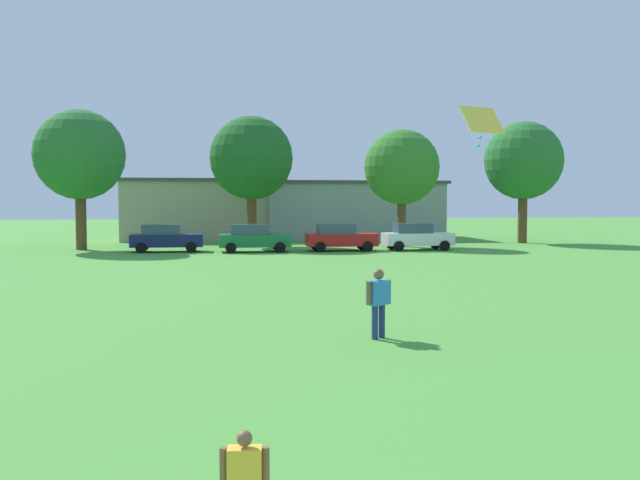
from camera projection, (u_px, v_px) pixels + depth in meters
ground_plane at (228, 267)px, 32.98m from camera, size 160.00×160.00×0.00m
child_kite_flyer at (245, 472)px, 6.73m from camera, size 0.48×0.22×1.01m
adult_bystander at (378, 297)px, 16.13m from camera, size 0.66×0.54×1.62m
kite at (482, 122)px, 18.85m from camera, size 1.30×0.91×1.12m
parked_car_navy_0 at (166, 238)px, 42.58m from camera, size 4.30×2.02×1.68m
parked_car_green_1 at (253, 238)px, 42.55m from camera, size 4.30×2.02×1.68m
parked_car_red_2 at (340, 237)px, 43.30m from camera, size 4.30×2.02×1.68m
parked_car_white_3 at (416, 236)px, 44.07m from camera, size 4.30×2.02×1.68m
tree_left at (80, 155)px, 44.07m from camera, size 5.66×5.66×8.82m
tree_center at (251, 158)px, 47.76m from camera, size 5.68×5.68×8.85m
tree_right at (402, 167)px, 47.20m from camera, size 5.07×5.07×7.90m
tree_far_right at (523, 161)px, 51.00m from camera, size 5.67×5.67×8.84m
house_left at (199, 209)px, 55.86m from camera, size 11.94×7.75×4.77m
house_right at (349, 210)px, 57.76m from camera, size 14.44×8.62×4.63m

